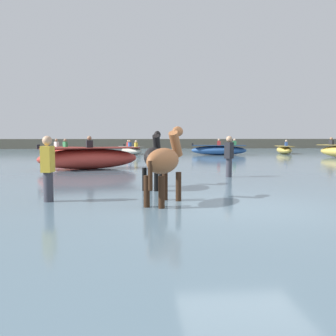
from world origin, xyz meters
TOP-DOWN VIEW (x-y plane):
  - ground_plane at (0.00, 0.00)m, footprint 120.00×120.00m
  - water_surface at (0.00, 10.00)m, footprint 90.00×90.00m
  - horse_lead_chestnut at (-1.53, 0.50)m, footprint 1.03×1.63m
  - horse_trailing_black at (-1.66, 2.80)m, footprint 0.66×1.64m
  - boat_mid_outer at (-2.55, 21.95)m, footprint 2.14×3.47m
  - boat_distant_west at (3.82, 20.40)m, footprint 4.14×1.95m
  - boat_distant_east at (-4.09, 9.00)m, footprint 4.43×2.88m
  - boat_far_inshore at (9.31, 22.02)m, footprint 1.64×3.44m
  - boat_far_offshore at (-6.19, 15.97)m, footprint 3.36×3.21m
  - person_onlooker_left at (-3.92, 0.90)m, footprint 0.24×0.34m
  - person_wading_mid at (0.96, 5.39)m, footprint 0.36×0.37m
  - far_shoreline at (0.00, 36.58)m, footprint 80.00×2.40m

SIDE VIEW (x-z plane):
  - ground_plane at x=0.00m, z-range 0.00..0.00m
  - water_surface at x=0.00m, z-range 0.00..0.26m
  - boat_far_inshore at x=9.31m, z-range 0.03..1.11m
  - boat_mid_outer at x=-2.55m, z-range 0.04..1.11m
  - boat_distant_west at x=3.82m, z-range 0.03..1.21m
  - boat_far_offshore at x=-6.19m, z-range 0.03..1.24m
  - far_shoreline at x=0.00m, z-range 0.00..1.32m
  - boat_distant_east at x=-4.09m, z-range 0.02..1.40m
  - person_onlooker_left at x=-3.92m, z-range 0.05..1.68m
  - person_wading_mid at x=0.96m, z-range 0.05..1.68m
  - horse_trailing_black at x=-1.66m, z-range 0.16..1.93m
  - horse_lead_chestnut at x=-1.53m, z-range 0.17..2.00m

